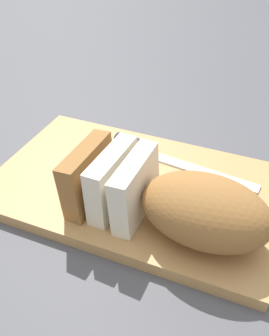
% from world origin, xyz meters
% --- Properties ---
extents(ground_plane, '(3.00, 3.00, 0.00)m').
position_xyz_m(ground_plane, '(0.00, 0.00, 0.00)').
color(ground_plane, '#4C4C51').
extents(cutting_board, '(0.45, 0.29, 0.02)m').
position_xyz_m(cutting_board, '(0.00, 0.00, 0.01)').
color(cutting_board, tan).
rests_on(cutting_board, ground_plane).
extents(bread_loaf, '(0.28, 0.13, 0.09)m').
position_xyz_m(bread_loaf, '(-0.08, 0.06, 0.06)').
color(bread_loaf, '#996633').
rests_on(bread_loaf, cutting_board).
extents(bread_knife, '(0.26, 0.05, 0.03)m').
position_xyz_m(bread_knife, '(0.01, -0.08, 0.03)').
color(bread_knife, silver).
rests_on(bread_knife, cutting_board).
extents(crumb_near_knife, '(0.00, 0.00, 0.00)m').
position_xyz_m(crumb_near_knife, '(-0.01, 0.04, 0.02)').
color(crumb_near_knife, '#A8753D').
rests_on(crumb_near_knife, cutting_board).
extents(crumb_near_loaf, '(0.00, 0.00, 0.00)m').
position_xyz_m(crumb_near_loaf, '(-0.03, -0.02, 0.02)').
color(crumb_near_loaf, '#A8753D').
rests_on(crumb_near_loaf, cutting_board).
extents(crumb_stray_left, '(0.00, 0.00, 0.00)m').
position_xyz_m(crumb_stray_left, '(-0.03, 0.03, 0.02)').
color(crumb_stray_left, '#A8753D').
rests_on(crumb_stray_left, cutting_board).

